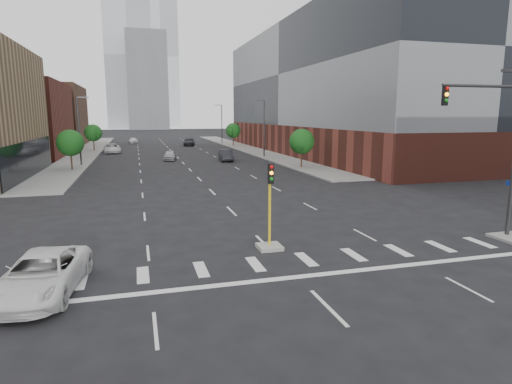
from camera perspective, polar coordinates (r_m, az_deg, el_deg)
name	(u,v)px	position (r m, az deg, el deg)	size (l,w,h in m)	color
ground	(356,335)	(14.38, 13.14, -18.04)	(400.00, 400.00, 0.00)	black
sidewalk_left_far	(88,151)	(85.72, -21.48, 5.09)	(5.00, 92.00, 0.15)	gray
sidewalk_right_far	(244,148)	(87.90, -1.55, 5.90)	(5.00, 92.00, 0.15)	gray
building_left_far_b	(33,116)	(105.17, -27.61, 8.98)	(20.00, 24.00, 13.00)	brown
building_right_main	(342,91)	(79.65, 11.43, 13.12)	(24.00, 70.00, 22.00)	brown
tower_left	(128,57)	(232.74, -16.65, 16.82)	(22.00, 22.00, 70.00)	#B2B7BC
tower_right	(160,58)	(273.53, -12.64, 17.01)	(20.00, 20.00, 80.00)	#B2B7BC
tower_mid	(147,81)	(211.66, -14.31, 14.09)	(18.00, 18.00, 44.00)	slate
median_traffic_signal	(270,231)	(21.74, 1.84, -5.16)	(1.20, 1.20, 4.40)	#999993
mast_arm_signal	(504,136)	(26.49, 30.19, 6.49)	(5.12, 0.90, 9.07)	#2D2D30
streetlight_right_a	(264,126)	(68.92, 1.02, 8.82)	(1.60, 0.22, 9.07)	#2D2D30
streetlight_right_b	(221,122)	(102.94, -4.63, 9.26)	(1.60, 0.22, 9.07)	#2D2D30
streetlight_left	(80,128)	(61.45, -22.47, 7.87)	(1.60, 0.22, 9.07)	#2D2D30
tree_left_near	(70,143)	(56.64, -23.53, 6.02)	(3.20, 3.20, 4.85)	#382619
tree_left_far	(93,133)	(86.42, -20.89, 7.37)	(3.20, 3.20, 4.85)	#382619
tree_right_near	(302,142)	(55.01, 6.12, 6.71)	(3.20, 3.20, 4.85)	#382619
tree_right_far	(233,131)	(93.31, -3.07, 8.19)	(3.20, 3.20, 4.85)	#382619
car_near_left	(170,155)	(65.65, -11.39, 4.81)	(1.74, 4.33, 1.48)	#A5A5A9
car_mid_right	(226,155)	(63.56, -4.02, 4.90)	(1.78, 5.11, 1.68)	black
car_far_left	(112,148)	(80.88, -18.64, 5.53)	(2.74, 5.95, 1.65)	silver
car_deep_right	(189,142)	(96.14, -8.89, 6.62)	(2.38, 5.85, 1.70)	black
car_distant	(133,141)	(105.78, -16.03, 6.60)	(1.72, 4.27, 1.46)	silver
parked_minivan	(42,274)	(18.41, -26.66, -9.79)	(2.60, 5.64, 1.57)	white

